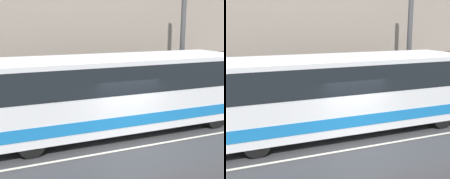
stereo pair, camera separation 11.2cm
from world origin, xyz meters
TOP-DOWN VIEW (x-y plane):
  - ground_plane at (0.00, 0.00)m, footprint 60.00×60.00m
  - sidewalk at (0.00, 5.29)m, footprint 60.00×2.57m
  - lane_stripe at (0.00, 0.00)m, footprint 54.00×0.14m
  - transit_bus at (-0.07, 1.79)m, footprint 12.19×2.59m
  - utility_pole_near at (5.24, 4.55)m, footprint 0.27×0.27m
  - pedestrian_waiting at (-2.59, 4.85)m, footprint 0.36×0.36m

SIDE VIEW (x-z plane):
  - ground_plane at x=0.00m, z-range 0.00..0.00m
  - lane_stripe at x=0.00m, z-range 0.00..0.01m
  - sidewalk at x=0.00m, z-range 0.00..0.15m
  - pedestrian_waiting at x=-2.59m, z-range 0.09..1.75m
  - transit_bus at x=-0.07m, z-range 0.21..3.57m
  - utility_pole_near at x=5.24m, z-range 0.15..7.38m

